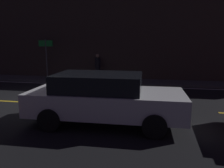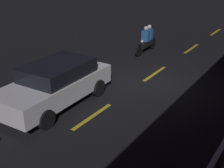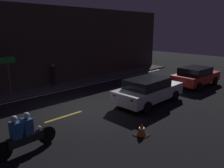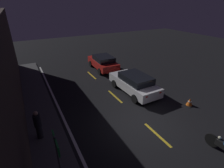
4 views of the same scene
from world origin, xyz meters
The scene contains 12 objects.
ground_plane centered at (0.00, 0.00, 0.00)m, with size 56.00×56.00×0.00m, color black.
raised_curb centered at (0.00, 5.02, 0.05)m, with size 28.00×1.69×0.11m.
building_front centered at (0.00, 6.01, 2.83)m, with size 28.00×0.30×5.65m.
lane_dash_c centered at (-1.00, 0.00, 0.00)m, with size 2.00×0.14×0.01m.
lane_dash_d centered at (3.50, 0.00, 0.00)m, with size 2.00×0.14×0.01m.
lane_dash_e centered at (8.00, 0.00, 0.00)m, with size 2.00×0.14×0.01m.
lane_solid_kerb centered at (0.00, 3.92, 0.00)m, with size 25.20×0.14×0.01m.
sedan_white centered at (3.44, -1.58, 0.77)m, with size 4.42×1.98×1.44m.
taxi_red centered at (8.95, -1.65, 0.75)m, with size 4.05×2.00×1.39m.
traffic_cone_near centered at (0.18, -3.73, 0.25)m, with size 0.51×0.51×0.52m.
pedestrian centered at (1.48, 5.32, 0.87)m, with size 0.34×0.34×1.52m.
shop_sign centered at (-1.66, 4.95, 1.80)m, with size 0.90×0.08×2.40m.
Camera 4 is at (-6.08, 5.33, 6.22)m, focal length 28.00 mm.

